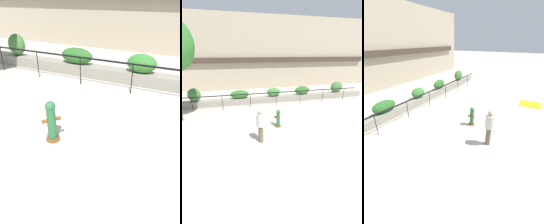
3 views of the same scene
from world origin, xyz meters
The scene contains 10 objects.
ground_plane centered at (0.00, 0.00, 0.00)m, with size 120.00×120.00×0.00m, color beige.
planter_wall_low centered at (0.00, 6.00, 0.25)m, with size 18.00×0.70×0.50m, color gray.
fence_railing_segment centered at (0.00, 4.90, 1.02)m, with size 15.00×0.05×1.15m.
hedge_bush_1 centered at (-2.92, 6.00, 0.86)m, with size 1.54×0.68×0.71m, color #2D6B28.
hedge_bush_2 centered at (0.05, 6.00, 0.87)m, with size 1.19×0.70×0.75m, color #387F33.
hedge_bush_3 centered at (2.79, 6.00, 0.89)m, with size 1.45×0.57×0.78m, color #2D6B28.
hedge_bush_4 centered at (6.40, 6.00, 1.02)m, with size 1.21×0.70×1.04m, color #427538.
fire_hydrant centered at (-0.89, 1.14, 0.55)m, with size 0.49×0.49×1.08m.
pedestrian centered at (-2.17, -0.25, 0.99)m, with size 0.54×0.54×1.73m.
tactile_warning_pad centered at (4.17, -1.51, 0.01)m, with size 1.49×1.49×0.01m, color gold.
Camera 3 is at (-7.95, -1.77, 4.44)m, focal length 24.00 mm.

